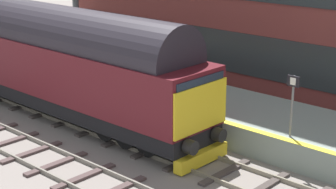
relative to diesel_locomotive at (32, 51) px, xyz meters
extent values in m
plane|color=gray|center=(0.00, -5.99, -2.49)|extent=(140.00, 140.00, 0.00)
cube|color=gray|center=(-0.72, -5.99, -2.41)|extent=(0.07, 60.00, 0.15)
cube|color=gray|center=(0.72, -5.99, -2.41)|extent=(0.07, 60.00, 0.15)
cube|color=#453C39|center=(0.00, -12.14, -2.44)|extent=(2.50, 0.26, 0.09)
cube|color=#453C39|center=(0.00, -10.61, -2.44)|extent=(2.50, 0.26, 0.09)
cube|color=#453C39|center=(0.00, -9.07, -2.44)|extent=(2.50, 0.26, 0.09)
cube|color=#453C39|center=(0.00, -7.53, -2.44)|extent=(2.50, 0.26, 0.09)
cube|color=#453C39|center=(0.00, -5.99, -2.44)|extent=(2.50, 0.26, 0.09)
cube|color=#453C39|center=(0.00, -4.45, -2.44)|extent=(2.50, 0.26, 0.09)
cube|color=#453C39|center=(0.00, -2.91, -2.44)|extent=(2.50, 0.26, 0.09)
cube|color=#453C39|center=(0.00, -1.37, -2.44)|extent=(2.50, 0.26, 0.09)
cube|color=#453C39|center=(0.00, 0.16, -2.44)|extent=(2.50, 0.26, 0.09)
cube|color=#453C39|center=(0.00, 1.70, -2.44)|extent=(2.50, 0.26, 0.09)
cube|color=slate|center=(-4.05, -5.99, -2.41)|extent=(0.07, 60.00, 0.15)
cube|color=slate|center=(-2.61, -5.99, -2.41)|extent=(0.07, 60.00, 0.15)
cube|color=#4C3B3A|center=(-3.33, -7.45, -2.44)|extent=(2.50, 0.26, 0.09)
cube|color=#4C3B3A|center=(-3.33, -5.99, -2.44)|extent=(2.50, 0.26, 0.09)
cube|color=#4C3B3A|center=(-3.33, -4.53, -2.44)|extent=(2.50, 0.26, 0.09)
cube|color=#4C3B3A|center=(-3.33, -3.06, -2.44)|extent=(2.50, 0.26, 0.09)
cube|color=gray|center=(3.60, -5.99, -1.99)|extent=(4.00, 44.00, 1.00)
cube|color=yellow|center=(1.75, -5.99, -1.48)|extent=(0.30, 44.00, 0.01)
cube|color=#2E3537|center=(7.75, -7.69, -0.56)|extent=(0.06, 26.60, 1.96)
cube|color=black|center=(0.00, 0.04, -1.67)|extent=(2.56, 19.06, 0.60)
cube|color=#59151D|center=(0.00, 0.04, -0.32)|extent=(2.70, 19.06, 2.10)
cylinder|color=#27232B|center=(0.00, 0.04, 0.91)|extent=(2.56, 17.54, 2.57)
cube|color=yellow|center=(0.00, -9.54, -0.47)|extent=(2.65, 0.08, 1.58)
cube|color=#232D3D|center=(0.00, -9.52, 0.26)|extent=(2.38, 0.04, 0.64)
cube|color=#232D3D|center=(1.37, 0.04, -0.02)|extent=(0.04, 13.34, 0.44)
cylinder|color=black|center=(-0.75, -9.75, -1.57)|extent=(0.48, 0.35, 0.48)
cylinder|color=black|center=(0.75, -9.75, -1.57)|extent=(0.48, 0.35, 0.48)
cube|color=yellow|center=(0.00, -9.60, -2.20)|extent=(2.43, 0.36, 0.47)
cylinder|color=black|center=(0.00, -7.74, -1.97)|extent=(1.64, 1.04, 1.04)
cylinder|color=black|center=(0.00, -6.64, -1.97)|extent=(1.64, 1.04, 1.04)
cylinder|color=black|center=(0.00, -5.54, -1.97)|extent=(1.64, 1.04, 1.04)
cylinder|color=slate|center=(2.07, -11.73, -0.43)|extent=(0.08, 0.08, 2.10)
cube|color=black|center=(2.04, -11.73, 0.45)|extent=(0.05, 0.44, 0.36)
cube|color=white|center=(2.01, -11.73, 0.45)|extent=(0.01, 0.20, 0.24)
cylinder|color=slate|center=(6.50, 5.12, 0.61)|extent=(0.36, 0.36, 6.19)
camera|label=1|loc=(-13.52, -20.48, 5.38)|focal=59.53mm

